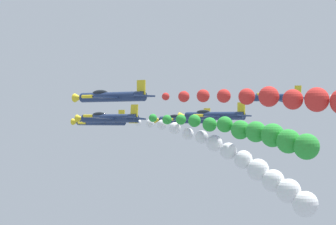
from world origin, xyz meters
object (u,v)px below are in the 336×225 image
Objects in this scene: airplane_left_inner at (108,118)px; airplane_trailing at (272,97)px; airplane_left_outer at (213,116)px; airplane_right_inner at (183,120)px; airplane_right_outer at (111,97)px; airplane_lead at (100,122)px.

airplane_left_inner is 30.36m from airplane_trailing.
airplane_left_inner is at bearing 135.34° from airplane_left_outer.
airplane_right_outer is (-29.60, -10.37, 2.52)m from airplane_right_inner.
airplane_left_inner is 1.00× the size of airplane_right_outer.
airplane_right_outer is at bearing -160.69° from airplane_right_inner.
airplane_left_outer reaches higher than airplane_right_inner.
airplane_trailing is (28.75, -9.17, 3.33)m from airplane_left_inner.
airplane_trailing is at bearing 2.36° from airplane_left_outer.
airplane_trailing is at bearing -46.12° from airplane_lead.
airplane_trailing reaches higher than airplane_right_inner.
airplane_right_inner is 14.84m from airplane_left_outer.
airplane_trailing is (9.18, -10.61, 3.50)m from airplane_right_inner.
airplane_left_inner is at bearing -175.78° from airplane_right_inner.
airplane_right_inner is at bearing -42.86° from airplane_lead.
airplane_right_inner is 1.00× the size of airplane_left_outer.
airplane_right_inner is (9.50, -8.81, 0.29)m from airplane_lead.
airplane_lead is 1.00× the size of airplane_right_outer.
airplane_right_inner reaches higher than airplane_lead.
airplane_trailing is (38.78, -0.24, 0.99)m from airplane_right_outer.
airplane_trailing reaches higher than airplane_right_outer.
airplane_lead is at bearing 137.14° from airplane_right_inner.
airplane_right_outer reaches higher than airplane_left_outer.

